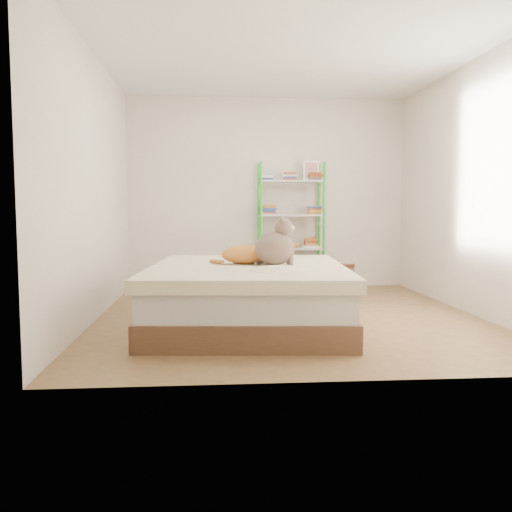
{
  "coord_description": "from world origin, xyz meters",
  "views": [
    {
      "loc": [
        -0.76,
        -5.37,
        1.08
      ],
      "look_at": [
        -0.33,
        -0.08,
        0.62
      ],
      "focal_mm": 38.0,
      "sensor_mm": 36.0,
      "label": 1
    }
  ],
  "objects": [
    {
      "name": "room",
      "position": [
        0.0,
        0.0,
        1.3
      ],
      "size": [
        3.81,
        4.21,
        2.61
      ],
      "color": "olive",
      "rests_on": "ground"
    },
    {
      "name": "cardboard_box",
      "position": [
        0.7,
        1.21,
        0.19
      ],
      "size": [
        0.6,
        0.59,
        0.44
      ],
      "rotation": [
        0.0,
        0.0,
        -0.15
      ],
      "color": "#845C47",
      "rests_on": "ground"
    },
    {
      "name": "orange_cat",
      "position": [
        -0.44,
        -0.29,
        0.68
      ],
      "size": [
        0.57,
        0.31,
        0.23
      ],
      "primitive_type": null,
      "rotation": [
        0.0,
        0.0,
        0.01
      ],
      "color": "#D88B3E",
      "rests_on": "bed"
    },
    {
      "name": "white_bin",
      "position": [
        -0.88,
        1.65,
        0.21
      ],
      "size": [
        0.4,
        0.37,
        0.41
      ],
      "rotation": [
        0.0,
        0.0,
        0.19
      ],
      "color": "silver",
      "rests_on": "ground"
    },
    {
      "name": "grey_cat",
      "position": [
        -0.18,
        -0.41,
        0.79
      ],
      "size": [
        0.39,
        0.33,
        0.45
      ],
      "primitive_type": null,
      "rotation": [
        0.0,
        0.0,
        1.58
      ],
      "color": "#75604E",
      "rests_on": "bed"
    },
    {
      "name": "bed",
      "position": [
        -0.43,
        -0.38,
        0.28
      ],
      "size": [
        1.94,
        2.34,
        0.56
      ],
      "rotation": [
        0.0,
        0.0,
        -0.08
      ],
      "color": "brown",
      "rests_on": "ground"
    },
    {
      "name": "shelf_unit",
      "position": [
        0.31,
        1.88,
        0.85
      ],
      "size": [
        0.88,
        0.36,
        1.74
      ],
      "color": "green",
      "rests_on": "ground"
    }
  ]
}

